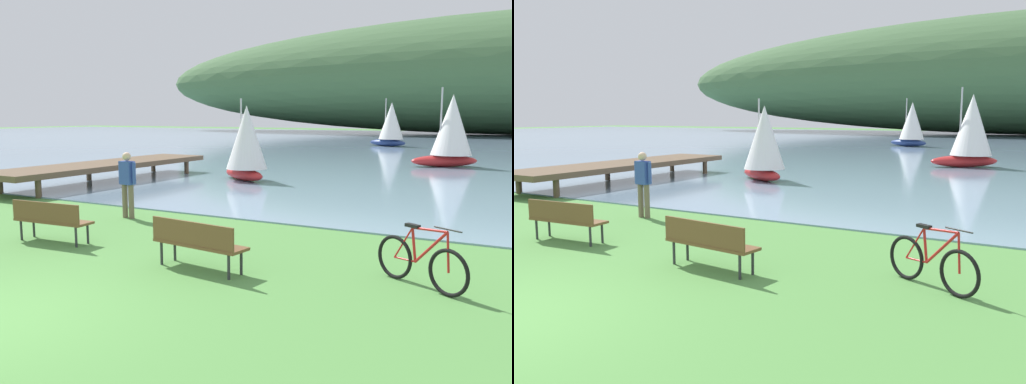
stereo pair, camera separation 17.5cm
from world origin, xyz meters
The scene contains 9 objects.
bay_water centered at (0.00, 47.46, 0.02)m, with size 180.00×80.00×0.04m, color #7A99B2.
park_bench_near_camera centered at (-2.70, 3.44, 0.52)m, with size 1.83×0.60×0.88m.
park_bench_further_along centered at (1.16, 3.25, 0.52)m, with size 1.84×0.69×0.88m.
bicycle_leaning_near_bench centered at (4.70, 4.19, 0.40)m, with size 1.58×0.90×1.01m.
person_at_shoreline centered at (-3.16, 6.30, 0.98)m, with size 0.61×0.26×1.71m.
sailboat_nearest_to_shore centered at (-5.71, 41.30, 1.95)m, with size 3.58×2.59×4.05m.
sailboat_mid_bay centered at (-4.33, 14.44, 1.58)m, with size 2.78×2.35×3.28m.
sailboat_toward_hillside centered at (1.82, 24.59, 1.92)m, with size 3.41×2.85×4.00m.
pier_dock centered at (-9.00, 11.46, 0.69)m, with size 2.40×10.00×0.80m.
Camera 2 is at (6.51, -3.96, 2.64)m, focal length 37.51 mm.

